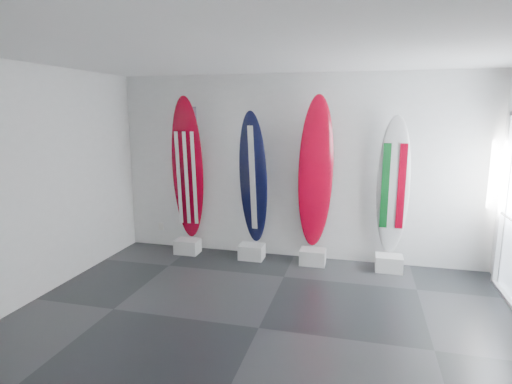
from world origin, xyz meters
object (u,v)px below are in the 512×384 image
(surfboard_usa, at_px, (188,169))
(surfboard_italy, at_px, (393,186))
(surfboard_navy, at_px, (253,179))
(surfboard_swiss, at_px, (316,174))

(surfboard_usa, xyz_separation_m, surfboard_italy, (3.32, 0.00, -0.15))
(surfboard_navy, distance_m, surfboard_italy, 2.17)
(surfboard_navy, height_order, surfboard_italy, surfboard_navy)
(surfboard_swiss, relative_size, surfboard_italy, 1.14)
(surfboard_italy, bearing_deg, surfboard_usa, -178.70)
(surfboard_navy, relative_size, surfboard_swiss, 0.90)
(surfboard_swiss, xyz_separation_m, surfboard_italy, (1.16, 0.00, -0.15))
(surfboard_swiss, distance_m, surfboard_italy, 1.17)
(surfboard_usa, xyz_separation_m, surfboard_navy, (1.14, 0.00, -0.12))
(surfboard_swiss, bearing_deg, surfboard_italy, -17.09)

